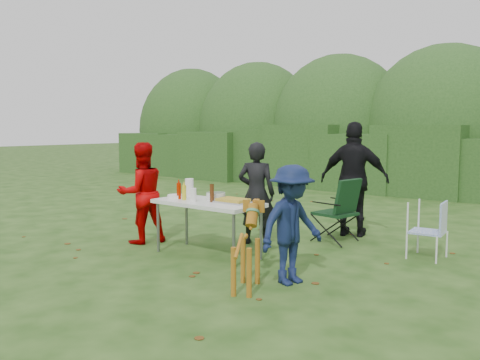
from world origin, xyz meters
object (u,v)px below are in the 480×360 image
Objects in this scene: mustard_bottle at (184,193)px; ketchup_bottle at (179,191)px; camping_chair at (335,209)px; person_red_jacket at (142,193)px; person_black_puffy at (354,179)px; beer_bottle at (212,193)px; dog at (246,249)px; lawn_chair at (427,229)px; folding_table at (208,205)px; child at (292,225)px; person_cook at (256,193)px; paper_towel_roll at (189,188)px.

ketchup_bottle is (-0.12, 0.01, 0.01)m from mustard_bottle.
person_red_jacket is at bearing 49.44° from camping_chair.
beer_bottle is (-0.88, -2.39, -0.05)m from person_black_puffy.
person_black_puffy reaches higher than dog.
camping_chair is at bearing -11.35° from lawn_chair.
beer_bottle is at bearing -11.31° from folding_table.
child reaches higher than ketchup_bottle.
beer_bottle reaches higher than ketchup_bottle.
person_cook is 2.17m from dog.
lawn_chair is 3.21× the size of beer_bottle.
camping_chair is at bearing 69.37° from person_black_puffy.
lawn_chair is (1.39, -0.67, -0.52)m from person_black_puffy.
mustard_bottle is at bearing 96.41° from child.
camping_chair is at bearing 56.83° from mustard_bottle.
beer_bottle is at bearing 29.97° from dog.
child is at bearing -12.32° from beer_bottle.
beer_bottle is (-0.01, -0.97, 0.10)m from person_cook.
lawn_chair is at bearing -48.89° from dog.
child reaches higher than dog.
beer_bottle is (-2.27, -1.72, 0.47)m from lawn_chair.
beer_bottle reaches higher than lawn_chair.
mustard_bottle is 0.83× the size of beer_bottle.
ketchup_bottle is at bearing 172.88° from mustard_bottle.
person_black_puffy is at bearing 25.36° from child.
person_red_jacket reaches higher than camping_chair.
ketchup_bottle is 0.92× the size of beer_bottle.
mustard_bottle reaches higher than folding_table.
person_black_puffy is at bearing 62.38° from mustard_bottle.
dog is 4.64× the size of mustard_bottle.
person_black_puffy reaches higher than person_cook.
person_black_puffy is 2.78m from child.
child reaches higher than camping_chair.
person_cook is (0.10, 0.95, 0.07)m from folding_table.
camping_chair is (-0.36, 2.65, 0.05)m from dog.
ketchup_bottle is at bearing 26.09° from lawn_chair.
camping_chair reaches higher than folding_table.
person_red_jacket is at bearing 47.02° from dog.
person_black_puffy is 2.81m from mustard_bottle.
dog is at bearing -32.53° from folding_table.
paper_towel_roll is (-2.85, -1.55, 0.48)m from lawn_chair.
dog is at bearing 100.43° from person_cook.
child is 2.02m from ketchup_bottle.
person_black_puffy reaches higher than beer_bottle.
mustard_bottle is (-1.88, 0.22, 0.18)m from child.
camping_chair is 2.06m from beer_bottle.
person_red_jacket is 2.72m from dog.
person_black_puffy is 9.08× the size of mustard_bottle.
child is 1.35× the size of camping_chair.
child reaches higher than lawn_chair.
dog is at bearing 92.89° from person_red_jacket.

